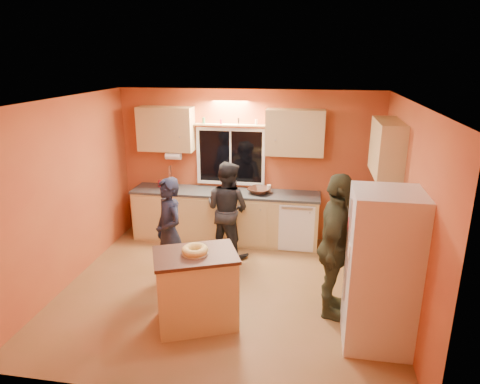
% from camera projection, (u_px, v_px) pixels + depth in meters
% --- Properties ---
extents(ground, '(4.50, 4.50, 0.00)m').
position_uv_depth(ground, '(226.00, 290.00, 5.96)').
color(ground, brown).
rests_on(ground, ground).
extents(room_shell, '(4.54, 4.04, 2.61)m').
position_uv_depth(room_shell, '(239.00, 171.00, 5.83)').
color(room_shell, '#BE5F30').
rests_on(room_shell, ground).
extents(back_counter, '(4.23, 0.62, 0.90)m').
position_uv_depth(back_counter, '(246.00, 217.00, 7.41)').
color(back_counter, tan).
rests_on(back_counter, ground).
extents(right_counter, '(0.62, 1.84, 0.90)m').
position_uv_depth(right_counter, '(369.00, 256.00, 5.98)').
color(right_counter, tan).
rests_on(right_counter, ground).
extents(refrigerator, '(0.72, 0.70, 1.80)m').
position_uv_depth(refrigerator, '(381.00, 270.00, 4.63)').
color(refrigerator, silver).
rests_on(refrigerator, ground).
extents(island, '(1.14, 0.97, 0.93)m').
position_uv_depth(island, '(196.00, 288.00, 5.10)').
color(island, tan).
rests_on(island, ground).
extents(bundt_pastry, '(0.31, 0.31, 0.09)m').
position_uv_depth(bundt_pastry, '(195.00, 250.00, 4.95)').
color(bundt_pastry, '#D9B459').
rests_on(bundt_pastry, island).
extents(person_left, '(0.66, 0.68, 1.57)m').
position_uv_depth(person_left, '(169.00, 233.00, 5.91)').
color(person_left, black).
rests_on(person_left, ground).
extents(person_center, '(0.93, 0.85, 1.56)m').
position_uv_depth(person_center, '(227.00, 209.00, 6.83)').
color(person_center, black).
rests_on(person_center, ground).
extents(person_right, '(0.60, 1.13, 1.83)m').
position_uv_depth(person_right, '(335.00, 247.00, 5.16)').
color(person_right, '#323421').
rests_on(person_right, ground).
extents(mixing_bowl, '(0.49, 0.49, 0.09)m').
position_uv_depth(mixing_bowl, '(259.00, 191.00, 7.23)').
color(mixing_bowl, black).
rests_on(mixing_bowl, back_counter).
extents(utensil_crock, '(0.14, 0.14, 0.17)m').
position_uv_depth(utensil_crock, '(171.00, 184.00, 7.46)').
color(utensil_crock, beige).
rests_on(utensil_crock, back_counter).
extents(potted_plant, '(0.30, 0.28, 0.28)m').
position_uv_depth(potted_plant, '(388.00, 239.00, 5.08)').
color(potted_plant, gray).
rests_on(potted_plant, right_counter).
extents(red_box, '(0.17, 0.13, 0.07)m').
position_uv_depth(red_box, '(373.00, 212.00, 6.25)').
color(red_box, maroon).
rests_on(red_box, right_counter).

